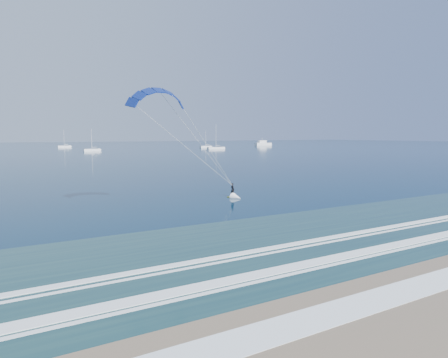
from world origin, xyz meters
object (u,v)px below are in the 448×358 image
sailboat_1 (92,150)px  sailboat_2 (64,146)px  sailboat_3 (206,147)px  sailboat_4 (216,148)px  motor_yacht (263,143)px  kitesurfer_rig (201,145)px

sailboat_1 → sailboat_2: sailboat_1 is taller
sailboat_2 → sailboat_3: size_ratio=1.03×
sailboat_2 → sailboat_4: size_ratio=0.78×
motor_yacht → sailboat_1: sailboat_1 is taller
kitesurfer_rig → sailboat_4: sailboat_4 is taller
sailboat_2 → sailboat_1: bearing=-87.8°
kitesurfer_rig → sailboat_3: 201.39m
sailboat_1 → sailboat_4: (66.26, -5.79, 0.02)m
sailboat_1 → sailboat_3: sailboat_1 is taller
sailboat_2 → sailboat_4: (68.84, -73.26, 0.02)m
sailboat_4 → sailboat_1: bearing=175.0°
kitesurfer_rig → sailboat_3: kitesurfer_rig is taller
sailboat_2 → sailboat_3: bearing=-33.9°
kitesurfer_rig → sailboat_1: (21.97, 160.69, -6.38)m
kitesurfer_rig → sailboat_1: kitesurfer_rig is taller
motor_yacht → sailboat_3: sailboat_3 is taller
sailboat_2 → sailboat_3: (74.50, -50.11, -0.00)m
sailboat_1 → sailboat_3: size_ratio=1.06×
kitesurfer_rig → motor_yacht: bearing=52.6°
kitesurfer_rig → sailboat_3: bearing=62.2°
motor_yacht → sailboat_3: bearing=-157.5°
kitesurfer_rig → sailboat_2: kitesurfer_rig is taller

